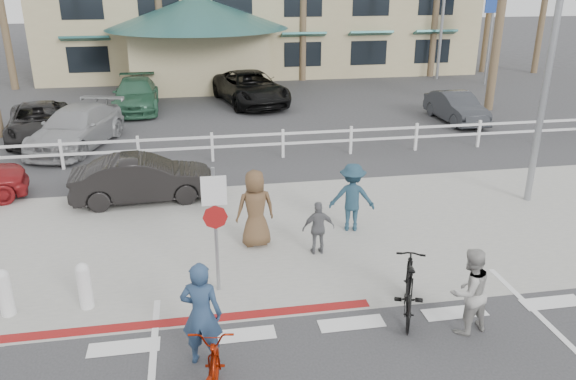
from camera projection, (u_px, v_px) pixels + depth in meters
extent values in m
plane|color=#333335|center=(361.00, 344.00, 9.62)|extent=(140.00, 140.00, 0.00)
cube|color=gray|center=(307.00, 232.00, 13.75)|extent=(22.00, 7.00, 0.01)
cube|color=#333335|center=(281.00, 178.00, 17.42)|extent=(40.00, 5.00, 0.01)
cube|color=#333335|center=(248.00, 109.00, 26.14)|extent=(50.00, 16.00, 0.01)
cube|color=maroon|center=(184.00, 321.00, 10.23)|extent=(7.00, 0.25, 0.02)
imported|color=navy|center=(201.00, 314.00, 8.86)|extent=(0.75, 0.59, 1.82)
imported|color=black|center=(409.00, 288.00, 10.26)|extent=(1.18, 1.96, 1.14)
imported|color=#A2A09B|center=(469.00, 291.00, 9.70)|extent=(0.92, 0.80, 1.61)
imported|color=#1F3B4D|center=(352.00, 197.00, 13.62)|extent=(1.23, 0.90, 1.71)
imported|color=slate|center=(318.00, 228.00, 12.51)|extent=(0.74, 0.32, 1.26)
imported|color=brown|center=(255.00, 209.00, 12.81)|extent=(0.96, 0.68, 1.83)
imported|color=black|center=(143.00, 179.00, 15.48)|extent=(3.94, 1.57, 1.27)
imported|color=black|center=(39.00, 122.00, 21.28)|extent=(3.01, 5.09, 1.33)
imported|color=gray|center=(76.00, 128.00, 20.24)|extent=(3.41, 5.34, 1.44)
imported|color=#2A2D31|center=(456.00, 107.00, 23.75)|extent=(1.42, 3.81, 1.25)
imported|color=#2C5B42|center=(136.00, 95.00, 25.78)|extent=(2.12, 4.91, 1.41)
imported|color=black|center=(251.00, 88.00, 26.94)|extent=(3.65, 5.97, 1.55)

